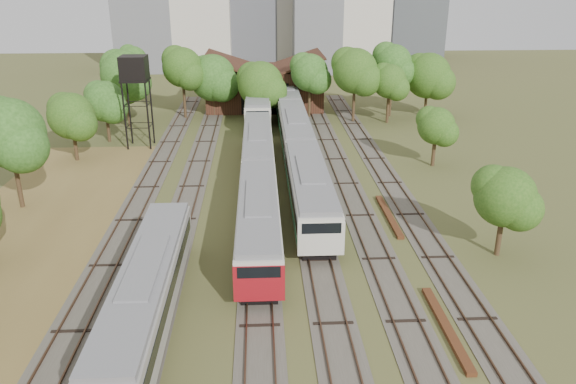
{
  "coord_description": "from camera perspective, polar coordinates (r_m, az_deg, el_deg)",
  "views": [
    {
      "loc": [
        -1.82,
        -22.53,
        17.76
      ],
      "look_at": [
        0.24,
        16.82,
        2.5
      ],
      "focal_mm": 35.0,
      "sensor_mm": 36.0,
      "label": 1
    }
  ],
  "objects": [
    {
      "name": "ground",
      "position": [
        28.75,
        1.33,
        -16.99
      ],
      "size": [
        240.0,
        240.0,
        0.0
      ],
      "primitive_type": "plane",
      "color": "#475123",
      "rests_on": "ground"
    },
    {
      "name": "tracks",
      "position": [
        50.74,
        -1.51,
        0.72
      ],
      "size": [
        24.6,
        80.0,
        0.19
      ],
      "color": "#4C473D",
      "rests_on": "ground"
    },
    {
      "name": "railcar_red_set",
      "position": [
        47.02,
        -3.04,
        1.4
      ],
      "size": [
        2.88,
        34.57,
        3.56
      ],
      "color": "black",
      "rests_on": "ground"
    },
    {
      "name": "railcar_green_set",
      "position": [
        60.4,
        0.74,
        6.04
      ],
      "size": [
        3.05,
        52.08,
        3.78
      ],
      "color": "black",
      "rests_on": "ground"
    },
    {
      "name": "railcar_rear",
      "position": [
        73.22,
        -3.11,
        8.75
      ],
      "size": [
        3.13,
        16.08,
        3.87
      ],
      "color": "black",
      "rests_on": "ground"
    },
    {
      "name": "old_grey_coach",
      "position": [
        31.54,
        -14.08,
        -9.8
      ],
      "size": [
        2.77,
        18.0,
        3.42
      ],
      "color": "black",
      "rests_on": "ground"
    },
    {
      "name": "water_tower",
      "position": [
        62.82,
        -15.35,
        11.79
      ],
      "size": [
        2.85,
        2.85,
        9.87
      ],
      "color": "black",
      "rests_on": "ground"
    },
    {
      "name": "rail_pile_near",
      "position": [
        32.08,
        15.79,
        -13.09
      ],
      "size": [
        0.52,
        7.75,
        0.26
      ],
      "primitive_type": "cube",
      "color": "#593019",
      "rests_on": "ground"
    },
    {
      "name": "rail_pile_far",
      "position": [
        44.74,
        10.2,
        -2.39
      ],
      "size": [
        0.5,
        8.01,
        0.26
      ],
      "primitive_type": "cube",
      "color": "#593019",
      "rests_on": "ground"
    },
    {
      "name": "maintenance_shed",
      "position": [
        81.87,
        -2.42,
        10.7
      ],
      "size": [
        16.45,
        11.55,
        7.58
      ],
      "color": "#351F13",
      "rests_on": "ground"
    },
    {
      "name": "tree_band_left",
      "position": [
        53.99,
        -22.89,
        6.01
      ],
      "size": [
        7.6,
        75.74,
        9.02
      ],
      "color": "#382616",
      "rests_on": "ground"
    },
    {
      "name": "tree_band_far",
      "position": [
        73.47,
        -0.71,
        11.87
      ],
      "size": [
        44.42,
        11.48,
        9.48
      ],
      "color": "#382616",
      "rests_on": "ground"
    },
    {
      "name": "tree_band_right",
      "position": [
        57.11,
        13.97,
        7.24
      ],
      "size": [
        5.06,
        40.82,
        7.45
      ],
      "color": "#382616",
      "rests_on": "ground"
    }
  ]
}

